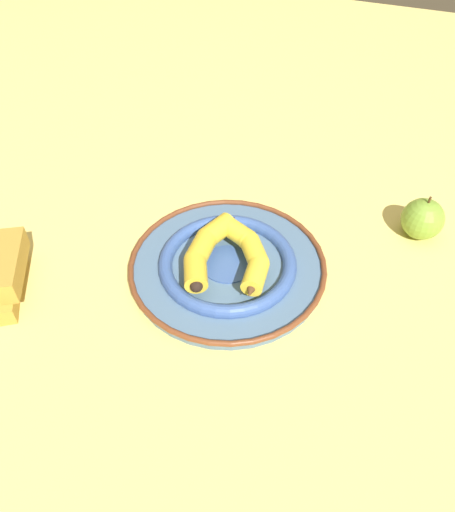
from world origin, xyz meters
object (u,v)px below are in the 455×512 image
Objects in this scene: decorative_bowl at (227,265)px; banana_b at (206,248)px; banana_a at (250,254)px; apple at (423,219)px.

decorative_bowl is 0.05m from banana_b.
banana_a is at bearing 7.38° from decorative_bowl.
apple reaches higher than decorative_bowl.
banana_b is (-0.03, -0.01, 0.04)m from decorative_bowl.
banana_a is at bearing 98.97° from banana_b.
banana_a is (0.04, 0.00, 0.03)m from decorative_bowl.
apple reaches higher than banana_b.
banana_b reaches higher than banana_a.
banana_b reaches higher than decorative_bowl.
decorative_bowl is at bearing 62.01° from banana_a.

